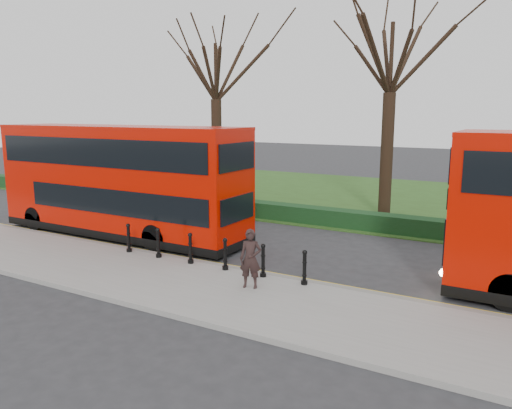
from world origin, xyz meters
The scene contains 12 objects.
ground centered at (0.00, 0.00, 0.00)m, with size 120.00×120.00×0.00m, color #28282B.
pavement centered at (0.00, -3.00, 0.07)m, with size 60.00×4.00×0.15m, color gray.
kerb centered at (0.00, -1.00, 0.07)m, with size 60.00×0.25×0.16m, color slate.
grass_verge centered at (0.00, 15.00, 0.03)m, with size 60.00×18.00×0.06m, color #294818.
hedge centered at (0.00, 6.80, 0.40)m, with size 60.00×0.90×0.80m, color black.
yellow_line_outer centered at (0.00, -0.70, 0.01)m, with size 60.00×0.10×0.01m, color yellow.
yellow_line_inner centered at (0.00, -0.50, 0.01)m, with size 60.00×0.10×0.01m, color yellow.
tree_left centered at (-8.00, 10.00, 7.75)m, with size 6.83×6.83×10.67m.
tree_mid centered at (2.00, 10.00, 8.02)m, with size 7.06×7.06×11.04m.
bollard_row centered at (-0.68, -1.35, 0.65)m, with size 7.13×0.15×1.00m.
bus_lead centered at (-6.58, 0.73, 2.32)m, with size 11.55×2.65×4.60m.
pedestrian centered at (1.56, -2.36, 1.01)m, with size 0.63×0.41×1.73m, color black.
Camera 1 is at (8.57, -14.26, 5.19)m, focal length 35.00 mm.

